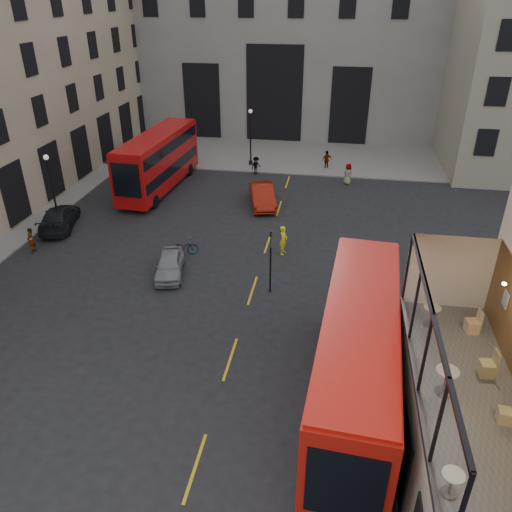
% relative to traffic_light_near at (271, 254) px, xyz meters
% --- Properties ---
extents(ground, '(140.00, 140.00, 0.00)m').
position_rel_traffic_light_near_xyz_m(ground, '(1.00, -12.00, -2.42)').
color(ground, black).
rests_on(ground, ground).
extents(host_frontage, '(3.00, 11.00, 4.50)m').
position_rel_traffic_light_near_xyz_m(host_frontage, '(7.50, -12.00, -0.17)').
color(host_frontage, '#C3B192').
rests_on(host_frontage, ground).
extents(cafe_floor, '(3.00, 10.00, 0.10)m').
position_rel_traffic_light_near_xyz_m(cafe_floor, '(7.50, -12.00, 2.12)').
color(cafe_floor, slate).
rests_on(cafe_floor, host_frontage).
extents(gateway, '(35.00, 10.60, 18.00)m').
position_rel_traffic_light_near_xyz_m(gateway, '(-4.00, 35.99, 6.96)').
color(gateway, gray).
rests_on(gateway, ground).
extents(pavement_far, '(40.00, 12.00, 0.12)m').
position_rel_traffic_light_near_xyz_m(pavement_far, '(-5.00, 26.00, -2.36)').
color(pavement_far, slate).
rests_on(pavement_far, ground).
extents(traffic_light_near, '(0.16, 0.20, 3.80)m').
position_rel_traffic_light_near_xyz_m(traffic_light_near, '(0.00, 0.00, 0.00)').
color(traffic_light_near, black).
rests_on(traffic_light_near, ground).
extents(traffic_light_far, '(0.16, 0.20, 3.80)m').
position_rel_traffic_light_near_xyz_m(traffic_light_far, '(-14.00, 16.00, 0.00)').
color(traffic_light_far, black).
rests_on(traffic_light_far, ground).
extents(street_lamp_a, '(0.36, 0.36, 5.33)m').
position_rel_traffic_light_near_xyz_m(street_lamp_a, '(-16.00, 6.00, -0.03)').
color(street_lamp_a, black).
rests_on(street_lamp_a, ground).
extents(street_lamp_b, '(0.36, 0.36, 5.33)m').
position_rel_traffic_light_near_xyz_m(street_lamp_b, '(-5.00, 22.00, -0.03)').
color(street_lamp_b, black).
rests_on(street_lamp_b, ground).
extents(bus_near, '(3.55, 12.13, 4.77)m').
position_rel_traffic_light_near_xyz_m(bus_near, '(4.50, -8.09, 0.26)').
color(bus_near, red).
rests_on(bus_near, ground).
extents(bus_far, '(3.42, 11.84, 4.66)m').
position_rel_traffic_light_near_xyz_m(bus_far, '(-11.46, 14.68, 0.19)').
color(bus_far, '#B00C0D').
rests_on(bus_far, ground).
extents(car_a, '(2.38, 4.13, 1.32)m').
position_rel_traffic_light_near_xyz_m(car_a, '(-6.16, 0.94, -1.76)').
color(car_a, gray).
rests_on(car_a, ground).
extents(car_b, '(2.93, 5.20, 1.62)m').
position_rel_traffic_light_near_xyz_m(car_b, '(-2.39, 12.47, -1.61)').
color(car_b, '#971909').
rests_on(car_b, ground).
extents(car_c, '(3.42, 5.50, 1.49)m').
position_rel_traffic_light_near_xyz_m(car_c, '(-15.99, 6.07, -1.68)').
color(car_c, black).
rests_on(car_c, ground).
extents(bicycle, '(2.07, 1.38, 1.03)m').
position_rel_traffic_light_near_xyz_m(bicycle, '(-6.15, 3.49, -1.91)').
color(bicycle, gray).
rests_on(bicycle, ground).
extents(cyclist, '(0.57, 0.77, 1.92)m').
position_rel_traffic_light_near_xyz_m(cyclist, '(0.18, 4.70, -1.46)').
color(cyclist, '#FFF21A').
rests_on(cyclist, ground).
extents(pedestrian_a, '(0.77, 0.61, 1.54)m').
position_rel_traffic_light_near_xyz_m(pedestrian_a, '(-13.39, 17.25, -1.66)').
color(pedestrian_a, gray).
rests_on(pedestrian_a, ground).
extents(pedestrian_b, '(1.13, 1.18, 1.61)m').
position_rel_traffic_light_near_xyz_m(pedestrian_b, '(-4.10, 19.71, -1.62)').
color(pedestrian_b, gray).
rests_on(pedestrian_b, ground).
extents(pedestrian_c, '(1.09, 0.92, 1.75)m').
position_rel_traffic_light_near_xyz_m(pedestrian_c, '(2.20, 22.18, -1.55)').
color(pedestrian_c, gray).
rests_on(pedestrian_c, ground).
extents(pedestrian_d, '(1.05, 1.03, 1.83)m').
position_rel_traffic_light_near_xyz_m(pedestrian_d, '(4.17, 18.39, -1.51)').
color(pedestrian_d, gray).
rests_on(pedestrian_d, ground).
extents(pedestrian_e, '(0.47, 0.66, 1.69)m').
position_rel_traffic_light_near_xyz_m(pedestrian_e, '(-15.80, 2.21, -1.58)').
color(pedestrian_e, gray).
rests_on(pedestrian_e, ground).
extents(cafe_table_near, '(0.53, 0.53, 0.67)m').
position_rel_traffic_light_near_xyz_m(cafe_table_near, '(6.37, -15.20, 2.62)').
color(cafe_table_near, silver).
rests_on(cafe_table_near, cafe_floor).
extents(cafe_table_mid, '(0.67, 0.67, 0.83)m').
position_rel_traffic_light_near_xyz_m(cafe_table_mid, '(6.78, -11.75, 2.73)').
color(cafe_table_mid, beige).
rests_on(cafe_table_mid, cafe_floor).
extents(cafe_table_far, '(0.60, 0.60, 0.74)m').
position_rel_traffic_light_near_xyz_m(cafe_table_far, '(6.83, -8.33, 2.67)').
color(cafe_table_far, beige).
rests_on(cafe_table_far, cafe_floor).
extents(cafe_chair_b, '(0.40, 0.40, 0.75)m').
position_rel_traffic_light_near_xyz_m(cafe_chair_b, '(8.24, -12.64, 2.40)').
color(cafe_chair_b, tan).
rests_on(cafe_chair_b, cafe_floor).
extents(cafe_chair_c, '(0.48, 0.48, 0.89)m').
position_rel_traffic_light_near_xyz_m(cafe_chair_c, '(8.20, -10.75, 2.45)').
color(cafe_chair_c, tan).
rests_on(cafe_chair_c, cafe_floor).
extents(cafe_chair_d, '(0.49, 0.49, 0.87)m').
position_rel_traffic_light_near_xyz_m(cafe_chair_d, '(8.21, -8.53, 2.44)').
color(cafe_chair_d, tan).
rests_on(cafe_chair_d, cafe_floor).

